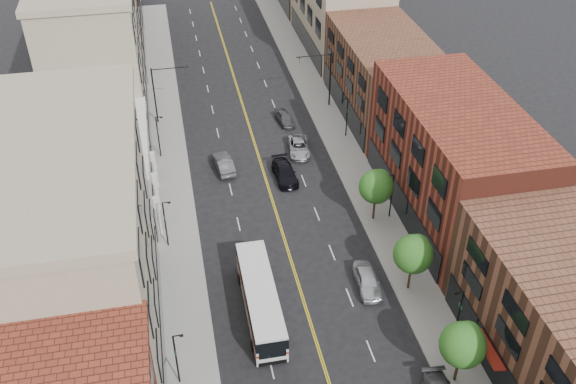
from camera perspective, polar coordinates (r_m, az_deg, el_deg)
sidewalk_left at (r=70.89m, az=-10.24°, el=1.10°), size 4.00×110.00×0.15m
sidewalk_right at (r=73.44m, az=5.46°, el=2.91°), size 4.00×110.00×0.15m
bldg_l_tanoffice at (r=48.57m, az=-18.12°, el=-5.81°), size 10.00×22.00×18.00m
bldg_l_white at (r=65.84m, az=-16.46°, el=1.22°), size 10.00×14.00×8.00m
bldg_l_far_a at (r=78.39m, az=-16.69°, el=11.20°), size 10.00×20.00×18.00m
bldg_l_far_b at (r=97.49m, az=-16.12°, el=15.18°), size 10.00×20.00×15.00m
bldg_r_mid at (r=64.07m, az=14.53°, el=2.70°), size 10.00×22.00×12.00m
bldg_r_far_a at (r=81.33m, az=8.49°, el=10.13°), size 10.00×20.00×10.00m
bldg_r_far_b at (r=98.99m, az=4.58°, el=16.43°), size 10.00×22.00×14.00m
tree_r_1 at (r=48.94m, az=15.34°, el=-12.83°), size 3.40×3.40×5.59m
tree_r_2 at (r=55.21m, az=11.12°, el=-5.31°), size 3.40×3.40×5.59m
tree_r_3 at (r=62.46m, az=7.90°, el=0.59°), size 3.40×3.40×5.59m
lamp_l_1 at (r=48.68m, az=-9.87°, el=-14.22°), size 0.81×0.55×5.05m
lamp_l_2 at (r=60.31m, az=-10.83°, el=-2.61°), size 0.81×0.55×5.05m
lamp_l_3 at (r=73.59m, az=-11.44°, el=5.04°), size 0.81×0.55×5.05m
lamp_r_1 at (r=52.66m, az=14.94°, el=-10.24°), size 0.81×0.55×5.05m
lamp_r_2 at (r=63.56m, az=9.17°, el=-0.13°), size 0.81×0.55×5.05m
lamp_r_3 at (r=76.28m, az=5.23°, el=6.82°), size 0.81×0.55×5.05m
signal_mast_left at (r=79.84m, az=-11.33°, el=9.01°), size 4.49×0.18×7.20m
signal_mast_right at (r=82.17m, az=3.28°, el=10.48°), size 4.49×0.18×7.20m
city_bus at (r=53.78m, az=-2.47°, el=-9.37°), size 2.87×11.61×2.98m
car_parked_far at (r=56.93m, az=7.05°, el=-7.82°), size 2.19×4.84×1.61m
car_lane_behind at (r=71.43m, az=-5.74°, el=2.54°), size 2.25×5.04×1.61m
car_lane_a at (r=69.61m, az=-0.29°, el=1.73°), size 2.39×5.42×1.55m
car_lane_b at (r=74.16m, az=0.97°, el=4.03°), size 2.96×5.34×1.41m
car_lane_c at (r=79.99m, az=-0.29°, el=6.60°), size 2.20×4.31×1.40m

